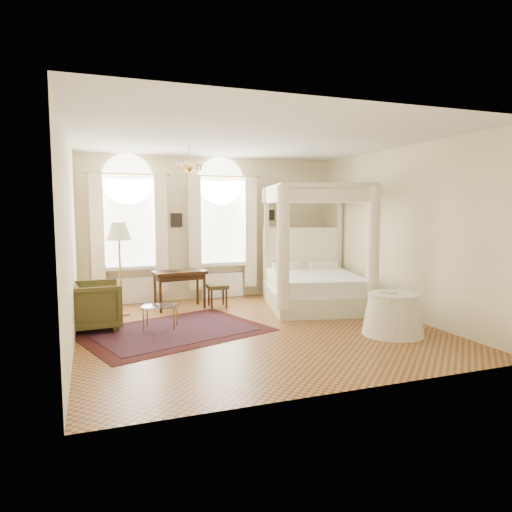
{
  "coord_description": "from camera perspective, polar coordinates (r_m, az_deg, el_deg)",
  "views": [
    {
      "loc": [
        -2.7,
        -7.44,
        2.12
      ],
      "look_at": [
        0.15,
        0.4,
        1.24
      ],
      "focal_mm": 32.0,
      "sensor_mm": 36.0,
      "label": 1
    }
  ],
  "objects": [
    {
      "name": "floor_lamp",
      "position": [
        9.34,
        -16.74,
        2.39
      ],
      "size": [
        0.47,
        0.47,
        1.84
      ],
      "color": "#C18E40",
      "rests_on": "ground"
    },
    {
      "name": "ground",
      "position": [
        8.19,
        -0.01,
        -9.0
      ],
      "size": [
        6.0,
        6.0,
        0.0
      ],
      "primitive_type": "plane",
      "color": "#A3682F",
      "rests_on": "ground"
    },
    {
      "name": "nightstand_lamp",
      "position": [
        11.21,
        9.56,
        -0.56
      ],
      "size": [
        0.27,
        0.27,
        0.4
      ],
      "color": "#C18E40",
      "rests_on": "nightstand"
    },
    {
      "name": "oriental_rug",
      "position": [
        8.1,
        -10.28,
        -9.23
      ],
      "size": [
        3.55,
        3.02,
        0.01
      ],
      "color": "#451210",
      "rests_on": "ground"
    },
    {
      "name": "window_right",
      "position": [
        10.73,
        -4.25,
        2.61
      ],
      "size": [
        1.62,
        0.27,
        3.29
      ],
      "color": "white",
      "rests_on": "room_walls"
    },
    {
      "name": "coffee_table",
      "position": [
        8.26,
        -11.89,
        -6.32
      ],
      "size": [
        0.71,
        0.59,
        0.42
      ],
      "color": "white",
      "rests_on": "ground"
    },
    {
      "name": "armchair",
      "position": [
        8.49,
        -19.65,
        -5.87
      ],
      "size": [
        0.97,
        0.95,
        0.85
      ],
      "primitive_type": "imported",
      "rotation": [
        0.0,
        0.0,
        1.62
      ],
      "color": "#45401D",
      "rests_on": "ground"
    },
    {
      "name": "wall_pictures",
      "position": [
        10.78,
        -4.99,
        4.76
      ],
      "size": [
        2.54,
        0.03,
        0.39
      ],
      "color": "black",
      "rests_on": "room_walls"
    },
    {
      "name": "chandelier",
      "position": [
        8.86,
        -8.32,
        11.03
      ],
      "size": [
        0.51,
        0.45,
        0.5
      ],
      "color": "#C18E40",
      "rests_on": "room_walls"
    },
    {
      "name": "side_table",
      "position": [
        8.06,
        16.76,
        -6.98
      ],
      "size": [
        1.03,
        1.03,
        0.7
      ],
      "color": "white",
      "rests_on": "ground"
    },
    {
      "name": "writing_desk",
      "position": [
        9.74,
        -9.54,
        -2.54
      ],
      "size": [
        1.14,
        0.69,
        0.81
      ],
      "color": "#321A0D",
      "rests_on": "ground"
    },
    {
      "name": "stool",
      "position": [
        9.86,
        -4.84,
        -4.03
      ],
      "size": [
        0.45,
        0.45,
        0.49
      ],
      "color": "#403B1B",
      "rests_on": "ground"
    },
    {
      "name": "window_left",
      "position": [
        10.36,
        -15.51,
        2.28
      ],
      "size": [
        1.62,
        0.27,
        3.29
      ],
      "color": "white",
      "rests_on": "room_walls"
    },
    {
      "name": "book",
      "position": [
        7.97,
        15.83,
        -4.41
      ],
      "size": [
        0.28,
        0.31,
        0.02
      ],
      "primitive_type": "imported",
      "rotation": [
        0.0,
        0.0,
        0.41
      ],
      "color": "black",
      "rests_on": "side_table"
    },
    {
      "name": "laptop",
      "position": [
        9.72,
        -10.64,
        -1.79
      ],
      "size": [
        0.42,
        0.35,
        0.03
      ],
      "primitive_type": "imported",
      "rotation": [
        0.0,
        0.0,
        2.72
      ],
      "color": "black",
      "rests_on": "writing_desk"
    },
    {
      "name": "canopy_bed",
      "position": [
        9.87,
        7.28,
        -2.96
      ],
      "size": [
        2.43,
        2.76,
        2.59
      ],
      "color": "beige",
      "rests_on": "ground"
    },
    {
      "name": "room_walls",
      "position": [
        7.91,
        -0.01,
        4.99
      ],
      "size": [
        6.0,
        6.0,
        6.0
      ],
      "color": "#F7EDBC",
      "rests_on": "ground"
    },
    {
      "name": "nightstand",
      "position": [
        11.2,
        9.19,
        -3.46
      ],
      "size": [
        0.45,
        0.42,
        0.59
      ],
      "primitive_type": "cube",
      "rotation": [
        0.0,
        0.0,
        0.11
      ],
      "color": "#321A0D",
      "rests_on": "ground"
    }
  ]
}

